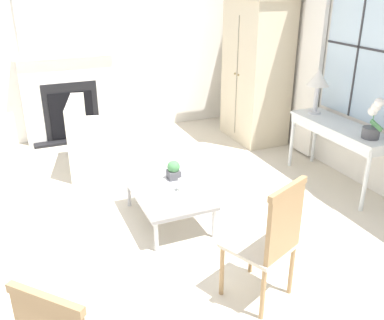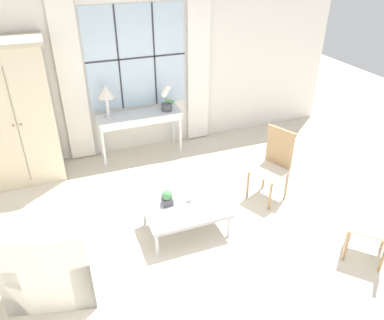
{
  "view_description": "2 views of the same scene",
  "coord_description": "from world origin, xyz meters",
  "px_view_note": "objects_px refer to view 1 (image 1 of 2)",
  "views": [
    {
      "loc": [
        3.5,
        -0.68,
        2.3
      ],
      "look_at": [
        -0.01,
        0.82,
        0.65
      ],
      "focal_mm": 40.0,
      "sensor_mm": 36.0,
      "label": 1
    },
    {
      "loc": [
        -1.29,
        -2.84,
        3.15
      ],
      "look_at": [
        0.05,
        0.67,
        0.96
      ],
      "focal_mm": 35.0,
      "sensor_mm": 36.0,
      "label": 2
    }
  ],
  "objects_px": {
    "table_lamp": "(318,80)",
    "armoire": "(256,70)",
    "fireplace": "(68,90)",
    "side_chair_wooden": "(271,237)",
    "console_table": "(341,132)",
    "pillar_candle": "(182,185)",
    "potted_plant_small": "(174,170)",
    "potted_orchid": "(373,122)",
    "coffee_table": "(168,192)",
    "armchair_upholstered": "(108,147)"
  },
  "relations": [
    {
      "from": "armoire",
      "to": "armchair_upholstered",
      "type": "bearing_deg",
      "value": -83.41
    },
    {
      "from": "potted_orchid",
      "to": "coffee_table",
      "type": "xyz_separation_m",
      "value": [
        -0.44,
        -2.1,
        -0.6
      ]
    },
    {
      "from": "armchair_upholstered",
      "to": "side_chair_wooden",
      "type": "relative_size",
      "value": 1.11
    },
    {
      "from": "potted_plant_small",
      "to": "pillar_candle",
      "type": "distance_m",
      "value": 0.3
    },
    {
      "from": "armoire",
      "to": "potted_orchid",
      "type": "bearing_deg",
      "value": 1.48
    },
    {
      "from": "armoire",
      "to": "fireplace",
      "type": "bearing_deg",
      "value": -112.26
    },
    {
      "from": "fireplace",
      "to": "console_table",
      "type": "height_order",
      "value": "fireplace"
    },
    {
      "from": "console_table",
      "to": "fireplace",
      "type": "bearing_deg",
      "value": -136.85
    },
    {
      "from": "armoire",
      "to": "side_chair_wooden",
      "type": "height_order",
      "value": "armoire"
    },
    {
      "from": "armchair_upholstered",
      "to": "side_chair_wooden",
      "type": "xyz_separation_m",
      "value": [
        2.92,
        0.54,
        0.28
      ]
    },
    {
      "from": "fireplace",
      "to": "side_chair_wooden",
      "type": "xyz_separation_m",
      "value": [
        4.23,
        0.79,
        -0.19
      ]
    },
    {
      "from": "console_table",
      "to": "coffee_table",
      "type": "relative_size",
      "value": 1.36
    },
    {
      "from": "console_table",
      "to": "table_lamp",
      "type": "height_order",
      "value": "table_lamp"
    },
    {
      "from": "pillar_candle",
      "to": "fireplace",
      "type": "bearing_deg",
      "value": -168.17
    },
    {
      "from": "side_chair_wooden",
      "to": "coffee_table",
      "type": "xyz_separation_m",
      "value": [
        -1.39,
        -0.28,
        -0.25
      ]
    },
    {
      "from": "table_lamp",
      "to": "armoire",
      "type": "bearing_deg",
      "value": -176.54
    },
    {
      "from": "console_table",
      "to": "potted_plant_small",
      "type": "distance_m",
      "value": 2.01
    },
    {
      "from": "fireplace",
      "to": "armoire",
      "type": "bearing_deg",
      "value": 67.74
    },
    {
      "from": "table_lamp",
      "to": "potted_plant_small",
      "type": "bearing_deg",
      "value": -80.9
    },
    {
      "from": "potted_orchid",
      "to": "pillar_candle",
      "type": "distance_m",
      "value": 2.09
    },
    {
      "from": "coffee_table",
      "to": "pillar_candle",
      "type": "xyz_separation_m",
      "value": [
        0.1,
        0.1,
        0.1
      ]
    },
    {
      "from": "console_table",
      "to": "potted_orchid",
      "type": "xyz_separation_m",
      "value": [
        0.47,
        -0.03,
        0.27
      ]
    },
    {
      "from": "table_lamp",
      "to": "armchair_upholstered",
      "type": "distance_m",
      "value": 2.73
    },
    {
      "from": "fireplace",
      "to": "table_lamp",
      "type": "xyz_separation_m",
      "value": [
        2.33,
        2.64,
        0.4
      ]
    },
    {
      "from": "potted_orchid",
      "to": "table_lamp",
      "type": "bearing_deg",
      "value": 178.8
    },
    {
      "from": "fireplace",
      "to": "side_chair_wooden",
      "type": "height_order",
      "value": "fireplace"
    },
    {
      "from": "armchair_upholstered",
      "to": "potted_orchid",
      "type": "bearing_deg",
      "value": 50.18
    },
    {
      "from": "fireplace",
      "to": "armchair_upholstered",
      "type": "xyz_separation_m",
      "value": [
        1.31,
        0.25,
        -0.46
      ]
    },
    {
      "from": "console_table",
      "to": "pillar_candle",
      "type": "relative_size",
      "value": 9.93
    },
    {
      "from": "table_lamp",
      "to": "armchair_upholstered",
      "type": "relative_size",
      "value": 0.48
    },
    {
      "from": "armchair_upholstered",
      "to": "console_table",
      "type": "bearing_deg",
      "value": 57.79
    },
    {
      "from": "armoire",
      "to": "coffee_table",
      "type": "relative_size",
      "value": 2.05
    },
    {
      "from": "console_table",
      "to": "armchair_upholstered",
      "type": "bearing_deg",
      "value": -122.21
    },
    {
      "from": "side_chair_wooden",
      "to": "console_table",
      "type": "bearing_deg",
      "value": 127.47
    },
    {
      "from": "pillar_candle",
      "to": "armoire",
      "type": "bearing_deg",
      "value": 134.33
    },
    {
      "from": "potted_orchid",
      "to": "pillar_candle",
      "type": "xyz_separation_m",
      "value": [
        -0.34,
        -2.0,
        -0.5
      ]
    },
    {
      "from": "coffee_table",
      "to": "potted_plant_small",
      "type": "bearing_deg",
      "value": 145.43
    },
    {
      "from": "potted_plant_small",
      "to": "pillar_candle",
      "type": "bearing_deg",
      "value": -5.41
    },
    {
      "from": "console_table",
      "to": "potted_plant_small",
      "type": "relative_size",
      "value": 6.81
    },
    {
      "from": "potted_orchid",
      "to": "side_chair_wooden",
      "type": "relative_size",
      "value": 0.43
    },
    {
      "from": "fireplace",
      "to": "armoire",
      "type": "xyz_separation_m",
      "value": [
        1.05,
        2.56,
        0.29
      ]
    },
    {
      "from": "armoire",
      "to": "pillar_candle",
      "type": "bearing_deg",
      "value": -45.67
    },
    {
      "from": "armoire",
      "to": "coffee_table",
      "type": "height_order",
      "value": "armoire"
    },
    {
      "from": "side_chair_wooden",
      "to": "coffee_table",
      "type": "relative_size",
      "value": 1.01
    },
    {
      "from": "side_chair_wooden",
      "to": "fireplace",
      "type": "bearing_deg",
      "value": -169.38
    },
    {
      "from": "fireplace",
      "to": "coffee_table",
      "type": "distance_m",
      "value": 2.92
    },
    {
      "from": "coffee_table",
      "to": "pillar_candle",
      "type": "height_order",
      "value": "pillar_candle"
    },
    {
      "from": "table_lamp",
      "to": "coffee_table",
      "type": "distance_m",
      "value": 2.34
    },
    {
      "from": "armchair_upholstered",
      "to": "coffee_table",
      "type": "relative_size",
      "value": 1.12
    },
    {
      "from": "potted_orchid",
      "to": "side_chair_wooden",
      "type": "bearing_deg",
      "value": -62.44
    }
  ]
}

